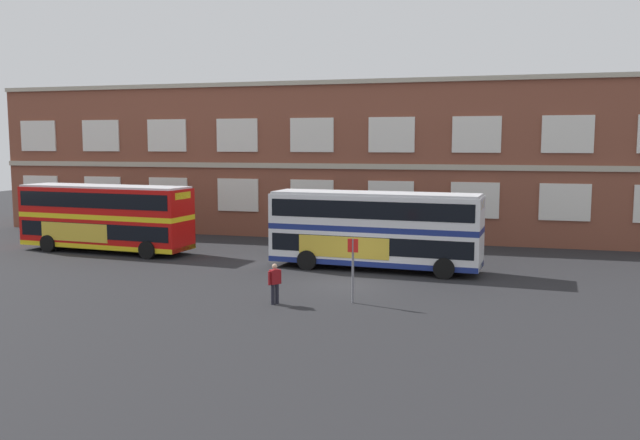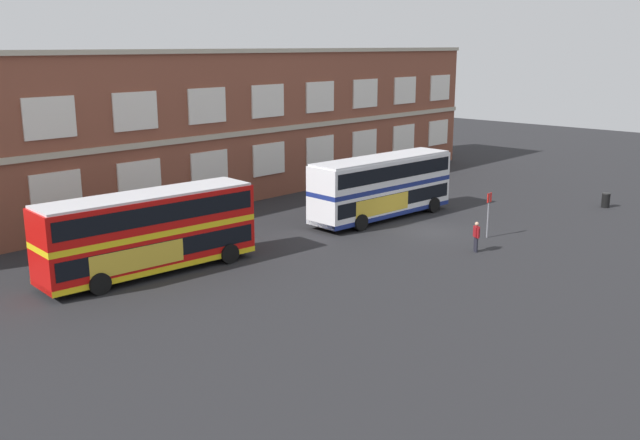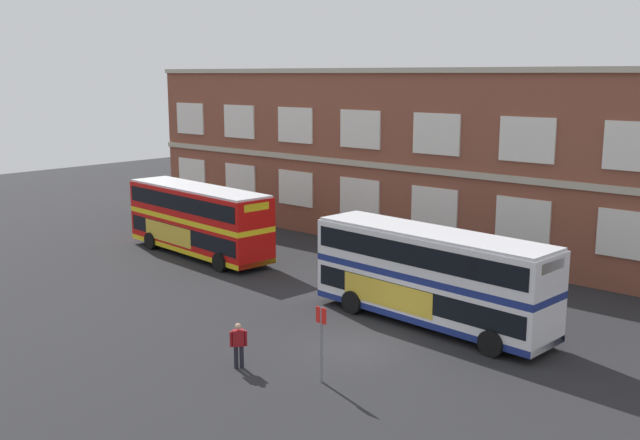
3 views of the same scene
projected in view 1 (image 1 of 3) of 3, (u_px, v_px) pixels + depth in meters
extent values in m
plane|color=#232326|center=(355.00, 276.00, 33.35)|extent=(120.00, 120.00, 0.00)
cube|color=brown|center=(363.00, 162.00, 48.85)|extent=(54.80, 8.00, 10.54)
cube|color=#B2A893|center=(351.00, 166.00, 44.97)|extent=(54.80, 0.16, 0.36)
cube|color=#B2A893|center=(351.00, 82.00, 44.35)|extent=(54.80, 0.28, 0.30)
cube|color=silver|center=(41.00, 191.00, 51.77)|extent=(3.07, 0.12, 2.32)
cube|color=silver|center=(103.00, 192.00, 50.32)|extent=(3.07, 0.12, 2.32)
cube|color=silver|center=(168.00, 193.00, 48.87)|extent=(3.07, 0.12, 2.32)
cube|color=silver|center=(238.00, 195.00, 47.41)|extent=(3.07, 0.12, 2.32)
cube|color=silver|center=(312.00, 197.00, 45.96)|extent=(3.07, 0.12, 2.32)
cube|color=silver|center=(391.00, 198.00, 44.51)|extent=(3.07, 0.12, 2.32)
cube|color=silver|center=(475.00, 200.00, 43.05)|extent=(3.07, 0.12, 2.32)
cube|color=silver|center=(565.00, 202.00, 41.60)|extent=(3.07, 0.12, 2.32)
cube|color=silver|center=(38.00, 136.00, 51.29)|extent=(3.07, 0.12, 2.32)
cube|color=silver|center=(101.00, 136.00, 49.84)|extent=(3.07, 0.12, 2.32)
cube|color=silver|center=(167.00, 135.00, 48.38)|extent=(3.07, 0.12, 2.32)
cube|color=silver|center=(237.00, 135.00, 46.93)|extent=(3.07, 0.12, 2.32)
cube|color=silver|center=(312.00, 135.00, 45.48)|extent=(3.07, 0.12, 2.32)
cube|color=silver|center=(391.00, 135.00, 44.02)|extent=(3.07, 0.12, 2.32)
cube|color=silver|center=(477.00, 134.00, 42.57)|extent=(3.07, 0.12, 2.32)
cube|color=silver|center=(568.00, 134.00, 41.11)|extent=(3.07, 0.12, 2.32)
cube|color=red|center=(106.00, 232.00, 40.69)|extent=(11.18, 3.49, 1.75)
cube|color=black|center=(106.00, 229.00, 40.67)|extent=(10.74, 3.49, 0.90)
cube|color=yellow|center=(105.00, 215.00, 40.57)|extent=(11.18, 3.49, 0.30)
cube|color=red|center=(105.00, 200.00, 40.47)|extent=(11.18, 3.49, 1.55)
cube|color=black|center=(105.00, 199.00, 40.46)|extent=(10.74, 3.49, 0.90)
cube|color=yellow|center=(106.00, 244.00, 40.78)|extent=(11.18, 3.51, 0.28)
cube|color=silver|center=(104.00, 186.00, 40.37)|extent=(10.95, 3.37, 0.12)
cube|color=gold|center=(74.00, 232.00, 39.94)|extent=(4.82, 0.45, 1.10)
cube|color=yellow|center=(183.00, 196.00, 38.52)|extent=(0.20, 1.66, 0.40)
cylinder|color=black|center=(147.00, 250.00, 38.25)|extent=(1.06, 0.41, 1.04)
cylinder|color=black|center=(172.00, 244.00, 40.62)|extent=(1.06, 0.41, 1.04)
cylinder|color=black|center=(48.00, 243.00, 40.73)|extent=(1.06, 0.41, 1.04)
cylinder|color=black|center=(77.00, 238.00, 43.10)|extent=(1.06, 0.41, 1.04)
cube|color=silver|center=(374.00, 246.00, 35.00)|extent=(11.14, 3.27, 1.75)
cube|color=black|center=(374.00, 242.00, 34.97)|extent=(10.71, 3.28, 0.90)
cube|color=navy|center=(375.00, 227.00, 34.88)|extent=(11.14, 3.27, 0.30)
cube|color=silver|center=(375.00, 210.00, 34.77)|extent=(11.14, 3.27, 1.55)
cube|color=black|center=(375.00, 208.00, 34.77)|extent=(10.71, 3.28, 0.90)
cube|color=navy|center=(374.00, 260.00, 35.08)|extent=(11.15, 3.29, 0.28)
cube|color=silver|center=(375.00, 194.00, 34.68)|extent=(10.92, 3.15, 0.12)
cube|color=gold|center=(343.00, 247.00, 34.21)|extent=(4.83, 0.35, 1.10)
cube|color=yellow|center=(482.00, 205.00, 32.93)|extent=(0.17, 1.66, 0.40)
cylinder|color=black|center=(444.00, 268.00, 32.62)|extent=(1.06, 0.39, 1.04)
cylinder|color=black|center=(452.00, 260.00, 35.01)|extent=(1.06, 0.39, 1.04)
cylinder|color=black|center=(307.00, 260.00, 34.96)|extent=(1.06, 0.39, 1.04)
cylinder|color=black|center=(323.00, 253.00, 37.36)|extent=(1.06, 0.39, 1.04)
cylinder|color=black|center=(277.00, 294.00, 27.58)|extent=(0.22, 0.22, 0.85)
cylinder|color=black|center=(273.00, 294.00, 27.46)|extent=(0.22, 0.22, 0.85)
cube|color=maroon|center=(275.00, 277.00, 27.44)|extent=(0.44, 0.46, 0.60)
cylinder|color=maroon|center=(280.00, 277.00, 27.59)|extent=(0.15, 0.15, 0.57)
cylinder|color=maroon|center=(269.00, 278.00, 27.29)|extent=(0.15, 0.15, 0.57)
sphere|color=tan|center=(275.00, 266.00, 27.39)|extent=(0.22, 0.22, 0.22)
cylinder|color=slate|center=(353.00, 271.00, 27.63)|extent=(0.10, 0.10, 2.70)
cube|color=red|center=(353.00, 246.00, 27.49)|extent=(0.44, 0.04, 0.56)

